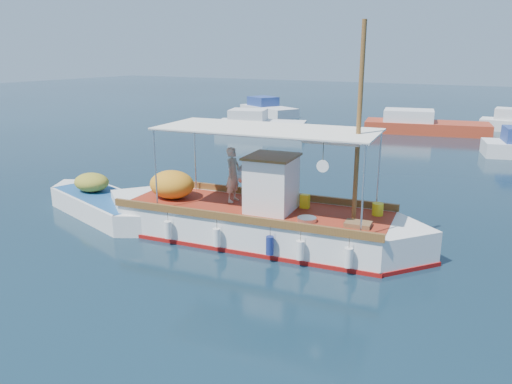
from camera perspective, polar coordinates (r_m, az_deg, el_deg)
The scene contains 6 objects.
ground at distance 15.22m, azimuth 2.39°, elevation -5.55°, with size 160.00×160.00×0.00m, color black.
fishing_caique at distance 15.21m, azimuth -0.35°, elevation -3.26°, with size 10.63×3.74×6.53m.
dinghy at distance 18.29m, azimuth -17.08°, elevation -1.48°, with size 6.12×3.04×1.56m.
bg_boat_nw at distance 35.60m, azimuth 0.25°, elevation 7.62°, with size 6.63×4.10×1.80m.
bg_boat_n at distance 37.20m, azimuth 18.49°, elevation 7.17°, with size 8.71×4.44×1.80m.
bg_boat_far_w at distance 45.40m, azimuth 1.31°, elevation 9.38°, with size 6.41×4.84×1.80m.
Camera 1 is at (6.42, -12.65, 5.52)m, focal length 35.00 mm.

